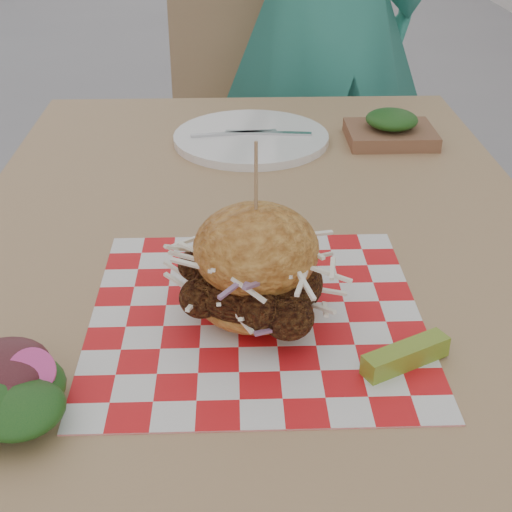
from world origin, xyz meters
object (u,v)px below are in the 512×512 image
at_px(diner, 324,7).
at_px(patio_chair, 255,117).
at_px(sandwich, 256,270).
at_px(patio_table, 258,285).

height_order(diner, patio_chair, diner).
distance_m(diner, patio_chair, 0.35).
xyz_separation_m(diner, patio_chair, (-0.17, 0.07, -0.30)).
bearing_deg(sandwich, patio_chair, 88.15).
bearing_deg(diner, sandwich, 63.62).
bearing_deg(patio_table, patio_chair, 88.34).
xyz_separation_m(patio_chair, sandwich, (-0.04, -1.25, 0.26)).
height_order(patio_chair, sandwich, sandwich).
relative_size(patio_chair, sandwich, 4.76).
bearing_deg(diner, patio_table, 62.32).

